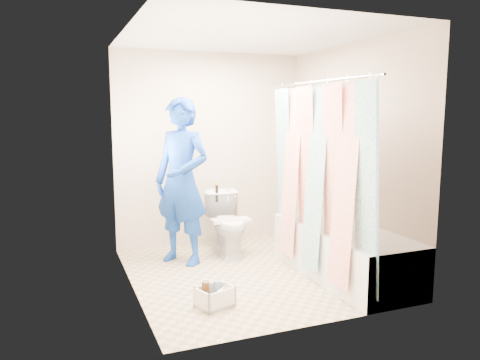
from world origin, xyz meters
name	(u,v)px	position (x,y,z in m)	size (l,w,h in m)	color
floor	(250,273)	(0.00, 0.00, 0.00)	(2.60, 2.60, 0.00)	tan
ceiling	(251,36)	(0.00, 0.00, 2.40)	(2.40, 2.60, 0.02)	silver
wall_back	(210,149)	(0.00, 1.30, 1.20)	(2.40, 0.02, 2.40)	#C2AD95
wall_front	(318,175)	(0.00, -1.30, 1.20)	(2.40, 0.02, 2.40)	#C2AD95
wall_left	(129,164)	(-1.20, 0.00, 1.20)	(0.02, 2.60, 2.40)	#C2AD95
wall_right	(351,155)	(1.20, 0.00, 1.20)	(0.02, 2.60, 2.40)	#C2AD95
bathtub	(343,251)	(0.85, -0.43, 0.27)	(0.70, 1.75, 0.50)	silver
curtain_rod	(319,82)	(0.52, -0.43, 1.95)	(0.02, 0.02, 1.90)	silver
shower_curtain	(317,179)	(0.52, -0.43, 1.02)	(0.06, 1.75, 1.80)	white
toilet	(228,223)	(0.03, 0.74, 0.36)	(0.41, 0.71, 0.73)	white
tank_lid	(231,220)	(0.02, 0.63, 0.43)	(0.45, 0.19, 0.03)	white
tank_internals	(220,191)	(0.00, 0.94, 0.72)	(0.18, 0.06, 0.24)	black
plumber	(182,181)	(-0.55, 0.62, 0.91)	(0.67, 0.44, 1.83)	navy
cleaning_caddy	(216,297)	(-0.60, -0.66, 0.08)	(0.35, 0.31, 0.22)	silver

